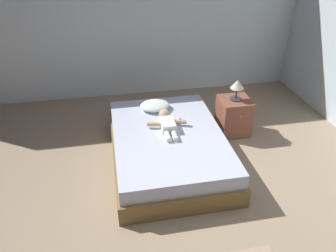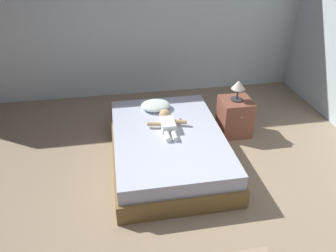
{
  "view_description": "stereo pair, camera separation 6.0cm",
  "coord_description": "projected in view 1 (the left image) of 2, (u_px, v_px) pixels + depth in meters",
  "views": [
    {
      "loc": [
        -0.41,
        -2.54,
        2.65
      ],
      "look_at": [
        0.24,
        0.85,
        0.52
      ],
      "focal_mm": 34.82,
      "sensor_mm": 36.0,
      "label": 1
    },
    {
      "loc": [
        -0.35,
        -2.56,
        2.65
      ],
      "look_at": [
        0.24,
        0.85,
        0.52
      ],
      "focal_mm": 34.82,
      "sensor_mm": 36.0,
      "label": 2
    }
  ],
  "objects": [
    {
      "name": "wall_behind_bed",
      "position": [
        129.0,
        15.0,
        5.36
      ],
      "size": [
        8.0,
        0.12,
        2.81
      ],
      "primitive_type": "cube",
      "color": "silver",
      "rests_on": "ground_plane"
    },
    {
      "name": "toothbrush",
      "position": [
        180.0,
        120.0,
        4.36
      ],
      "size": [
        0.04,
        0.13,
        0.02
      ],
      "color": "purple",
      "rests_on": "bed"
    },
    {
      "name": "bed",
      "position": [
        168.0,
        147.0,
        4.22
      ],
      "size": [
        1.42,
        2.05,
        0.42
      ],
      "color": "brown",
      "rests_on": "ground_plane"
    },
    {
      "name": "lamp",
      "position": [
        237.0,
        86.0,
        4.52
      ],
      "size": [
        0.19,
        0.19,
        0.3
      ],
      "color": "#333338",
      "rests_on": "nightstand"
    },
    {
      "name": "ground_plane",
      "position": [
        161.0,
        208.0,
        3.58
      ],
      "size": [
        8.0,
        8.0,
        0.0
      ],
      "primitive_type": "plane",
      "color": "#9C8569"
    },
    {
      "name": "baby",
      "position": [
        167.0,
        123.0,
        4.21
      ],
      "size": [
        0.52,
        0.62,
        0.16
      ],
      "color": "white",
      "rests_on": "bed"
    },
    {
      "name": "pillow",
      "position": [
        155.0,
        106.0,
        4.61
      ],
      "size": [
        0.41,
        0.35,
        0.11
      ],
      "color": "white",
      "rests_on": "bed"
    },
    {
      "name": "nightstand",
      "position": [
        234.0,
        116.0,
        4.77
      ],
      "size": [
        0.43,
        0.46,
        0.54
      ],
      "color": "brown",
      "rests_on": "ground_plane"
    }
  ]
}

